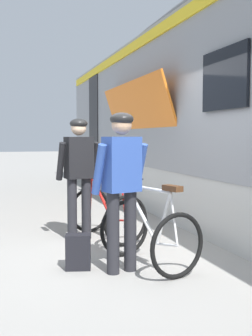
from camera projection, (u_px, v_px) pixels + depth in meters
ground_plane at (127, 257)px, 5.27m from camera, size 80.00×80.00×0.00m
cyclist_near_in_blue at (122, 178)px, 4.63m from camera, size 0.65×0.40×1.76m
cyclist_far_in_dark at (79, 168)px, 6.13m from camera, size 0.65×0.38×1.76m
bicycle_near_white at (149, 232)px, 4.86m from camera, size 0.97×1.22×0.99m
bicycle_far_red at (107, 212)px, 6.21m from camera, size 0.98×1.22×0.99m
backpack_on_platform at (78, 252)px, 4.78m from camera, size 0.31×0.24×0.40m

